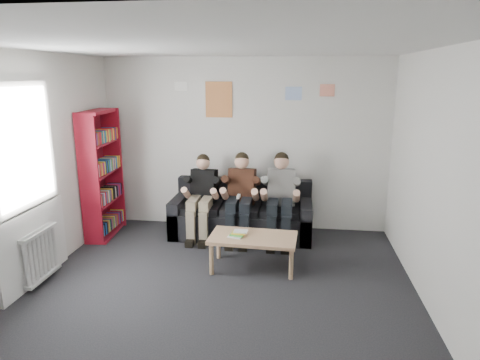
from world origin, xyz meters
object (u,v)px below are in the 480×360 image
object	(u,v)px
person_left	(201,197)
coffee_table	(253,240)
person_middle	(240,198)
person_right	(280,199)
sofa	(242,216)
bookshelf	(102,174)

from	to	relation	value
person_left	coffee_table	bearing A→B (deg)	-43.01
coffee_table	person_left	xyz separation A→B (m)	(-0.89, 0.99, 0.25)
person_middle	person_right	size ratio (longest dim) A/B	0.99
sofa	bookshelf	world-z (taller)	bookshelf
bookshelf	person_left	bearing A→B (deg)	-1.43
person_left	person_middle	world-z (taller)	person_middle
bookshelf	person_middle	xyz separation A→B (m)	(2.09, 0.09, -0.32)
bookshelf	person_middle	world-z (taller)	bookshelf
person_middle	person_right	world-z (taller)	person_right
sofa	person_middle	bearing A→B (deg)	-90.00
person_middle	person_right	xyz separation A→B (m)	(0.59, -0.00, 0.01)
coffee_table	person_left	size ratio (longest dim) A/B	0.87
sofa	person_left	xyz separation A→B (m)	(-0.59, -0.19, 0.34)
person_left	person_middle	xyz separation A→B (m)	(0.59, -0.00, 0.02)
bookshelf	coffee_table	xyz separation A→B (m)	(2.39, -0.90, -0.58)
bookshelf	person_right	size ratio (longest dim) A/B	1.46
sofa	coffee_table	world-z (taller)	sofa
person_left	sofa	bearing A→B (deg)	23.28
bookshelf	person_right	bearing A→B (deg)	-3.10
person_middle	sofa	bearing A→B (deg)	94.12
sofa	bookshelf	xyz separation A→B (m)	(-2.09, -0.29, 0.67)
coffee_table	person_middle	distance (m)	1.06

